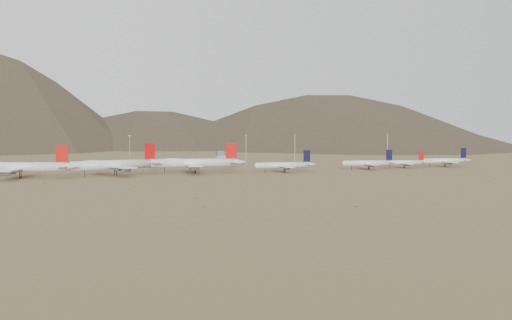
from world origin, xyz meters
name	(u,v)px	position (x,y,z in m)	size (l,w,h in m)	color
ground	(231,176)	(0.00, 0.00, 0.00)	(3000.00, 3000.00, 0.00)	olive
mountain_ridge	(86,67)	(0.00, 900.00, 150.00)	(4400.00, 1000.00, 300.00)	#463B2A
widebody_west	(19,167)	(-131.34, 28.35, 7.24)	(68.41, 54.30, 20.99)	silver
widebody_centre	(114,165)	(-71.42, 33.01, 7.28)	(68.86, 54.66, 21.12)	silver
widebody_east	(194,163)	(-15.43, 35.81, 7.18)	(69.65, 54.36, 20.84)	silver
narrowbody_a	(285,165)	(48.12, 21.56, 5.05)	(47.19, 33.94, 15.57)	silver
narrowbody_b	(369,163)	(120.25, 25.92, 4.87)	(45.28, 32.92, 15.01)	silver
narrowbody_c	(405,162)	(155.85, 31.77, 4.30)	(40.01, 29.08, 13.26)	silver
narrowbody_d	(446,161)	(194.88, 31.58, 4.95)	(46.21, 33.28, 15.25)	silver
control_tower	(220,159)	(30.00, 120.00, 5.32)	(8.00, 8.00, 12.00)	tan
mast_west	(130,149)	(-45.31, 126.49, 14.20)	(2.00, 0.60, 25.70)	gray
mast_centre	(246,148)	(51.20, 113.05, 14.20)	(2.00, 0.60, 25.70)	gray
mast_east	(295,147)	(110.23, 142.94, 14.20)	(2.00, 0.60, 25.70)	gray
mast_far_east	(387,146)	(199.23, 126.04, 14.20)	(2.00, 0.60, 25.70)	gray
desert_scrub	(305,188)	(8.17, -98.01, 0.33)	(384.50, 175.11, 0.95)	brown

